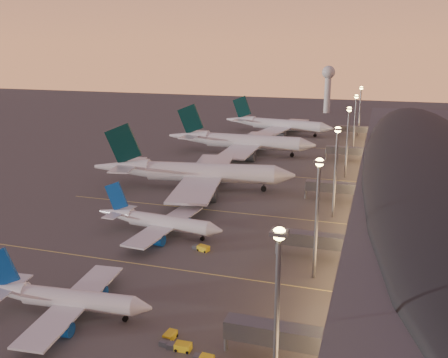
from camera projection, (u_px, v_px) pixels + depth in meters
ground at (157, 256)px, 115.43m from camera, size 700.00×700.00×0.00m
airliner_narrow_south at (64, 299)px, 90.10m from camera, size 33.92×30.42×12.11m
airliner_narrow_north at (159, 222)px, 128.26m from camera, size 35.89×32.16×12.81m
airliner_wide_near at (193, 172)px, 167.51m from camera, size 68.54×63.22×21.99m
airliner_wide_mid at (240, 141)px, 220.65m from camera, size 66.91×60.70×21.47m
airliner_wide_far at (277, 124)px, 269.42m from camera, size 61.08×56.31×19.59m
terminal_building at (425, 167)px, 161.81m from camera, size 56.35×255.00×17.46m
light_masts at (344, 140)px, 160.12m from camera, size 2.20×217.20×25.90m
radar_tower at (328, 81)px, 345.86m from camera, size 9.00×9.00×32.50m
lane_markings at (213, 205)px, 152.22m from camera, size 90.00×180.36×0.00m
baggage_tug_a at (180, 346)px, 80.29m from camera, size 4.07×1.91×1.20m
baggage_tug_b at (204, 358)px, 77.50m from camera, size 3.36×1.62×0.98m
baggage_tug_c at (202, 248)px, 118.71m from camera, size 4.47×2.76×1.25m
baggage_tug_d at (169, 337)px, 82.76m from camera, size 2.01×4.05×1.17m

